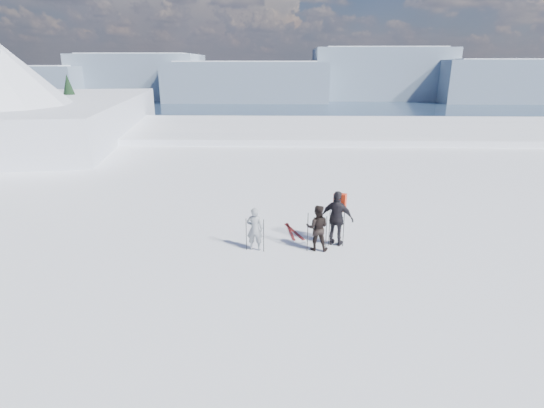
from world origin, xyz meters
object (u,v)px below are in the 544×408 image
at_px(skier_dark, 317,228).
at_px(skis_loose, 292,231).
at_px(skier_grey, 255,229).
at_px(skier_pack, 337,219).

relative_size(skier_dark, skis_loose, 0.93).
distance_m(skier_grey, skier_dark, 2.08).
bearing_deg(skier_grey, skis_loose, -122.74).
xyz_separation_m(skier_dark, skis_loose, (-0.79, 1.57, -0.77)).
bearing_deg(skier_dark, skier_grey, 8.98).
relative_size(skier_dark, skier_pack, 0.81).
xyz_separation_m(skier_dark, skier_pack, (0.70, 0.42, 0.18)).
bearing_deg(skis_loose, skier_grey, -128.09).
bearing_deg(skis_loose, skier_dark, -63.24).
height_order(skier_pack, skis_loose, skier_pack).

